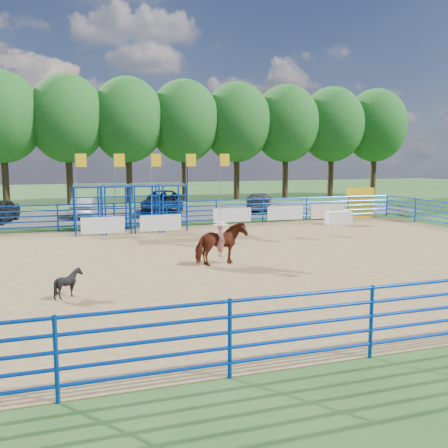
{
  "coord_description": "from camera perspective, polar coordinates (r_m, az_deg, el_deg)",
  "views": [
    {
      "loc": [
        -5.83,
        -18.24,
        4.04
      ],
      "look_at": [
        0.52,
        1.0,
        1.3
      ],
      "focal_mm": 40.0,
      "sensor_mm": 36.0,
      "label": 1
    }
  ],
  "objects": [
    {
      "name": "ground",
      "position": [
        19.57,
        -0.52,
        -4.21
      ],
      "size": [
        120.0,
        120.0,
        0.0
      ],
      "primitive_type": "plane",
      "color": "#355D25",
      "rests_on": "ground"
    },
    {
      "name": "car_c",
      "position": [
        35.66,
        -6.98,
        2.48
      ],
      "size": [
        4.18,
        6.41,
        1.64
      ],
      "primitive_type": "imported",
      "rotation": [
        0.0,
        0.0,
        -0.27
      ],
      "color": "#141A33",
      "rests_on": "gravel_strip"
    },
    {
      "name": "car_d",
      "position": [
        37.09,
        4.03,
        2.5
      ],
      "size": [
        3.46,
        5.08,
        1.37
      ],
      "primitive_type": "imported",
      "rotation": [
        0.0,
        0.0,
        2.78
      ],
      "color": "#58585B",
      "rests_on": "gravel_strip"
    },
    {
      "name": "horse_and_rider",
      "position": [
        18.52,
        -0.39,
        -2.11
      ],
      "size": [
        2.01,
        1.16,
        2.25
      ],
      "color": "#622513",
      "rests_on": "arena_dirt"
    },
    {
      "name": "treeline",
      "position": [
        44.76,
        -10.96,
        12.04
      ],
      "size": [
        56.4,
        6.4,
        11.24
      ],
      "color": "#3F2B19",
      "rests_on": "ground"
    },
    {
      "name": "arena_dirt",
      "position": [
        19.56,
        -0.52,
        -4.18
      ],
      "size": [
        30.0,
        20.0,
        0.02
      ],
      "primitive_type": "cube",
      "color": "#9D804E",
      "rests_on": "ground"
    },
    {
      "name": "car_b",
      "position": [
        35.18,
        -15.68,
        1.91
      ],
      "size": [
        2.08,
        4.16,
        1.31
      ],
      "primitive_type": "imported",
      "rotation": [
        0.0,
        0.0,
        2.96
      ],
      "color": "gray",
      "rests_on": "gravel_strip"
    },
    {
      "name": "calf",
      "position": [
        15.09,
        -17.35,
        -6.45
      ],
      "size": [
        0.85,
        0.78,
        0.84
      ],
      "primitive_type": "imported",
      "rotation": [
        0.0,
        0.0,
        1.43
      ],
      "color": "black",
      "rests_on": "arena_dirt"
    },
    {
      "name": "gravel_strip",
      "position": [
        35.94,
        -8.81,
        1.17
      ],
      "size": [
        40.0,
        10.0,
        0.01
      ],
      "primitive_type": "cube",
      "color": "slate",
      "rests_on": "ground"
    },
    {
      "name": "chute_assembly",
      "position": [
        27.5,
        -9.95,
        1.78
      ],
      "size": [
        19.32,
        2.41,
        4.2
      ],
      "color": "#0839B5",
      "rests_on": "ground"
    },
    {
      "name": "announcer_table",
      "position": [
        30.54,
        12.95,
        0.68
      ],
      "size": [
        1.56,
        0.9,
        0.78
      ],
      "primitive_type": "cube",
      "rotation": [
        0.0,
        0.0,
        -0.15
      ],
      "color": "white",
      "rests_on": "arena_dirt"
    },
    {
      "name": "perimeter_fence",
      "position": [
        19.43,
        -0.52,
        -2.05
      ],
      "size": [
        30.1,
        20.1,
        1.5
      ],
      "color": "#0839B5",
      "rests_on": "ground"
    }
  ]
}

